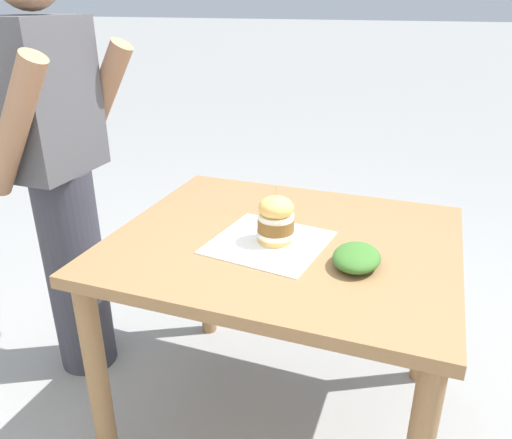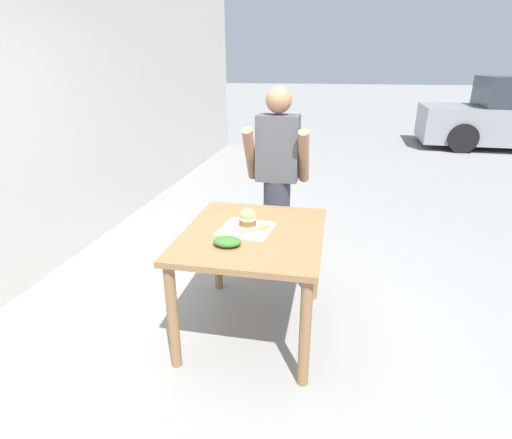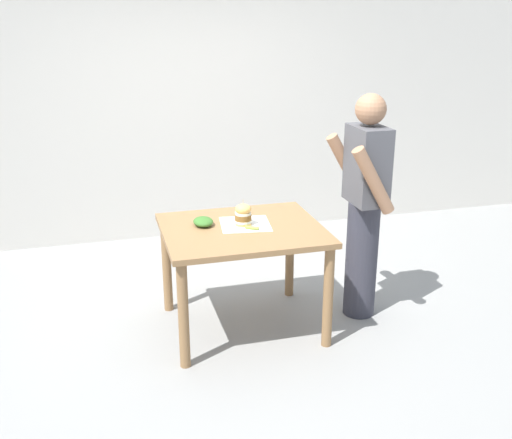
# 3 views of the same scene
# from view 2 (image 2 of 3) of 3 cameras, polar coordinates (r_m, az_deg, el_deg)

# --- Properties ---
(ground_plane) EXTENTS (80.00, 80.00, 0.00)m
(ground_plane) POSITION_cam_2_polar(r_m,az_deg,el_deg) (3.13, -0.37, -15.05)
(ground_plane) COLOR gray
(patio_table) EXTENTS (0.95, 1.12, 0.78)m
(patio_table) POSITION_cam_2_polar(r_m,az_deg,el_deg) (2.79, -0.40, -4.00)
(patio_table) COLOR olive
(patio_table) RESTS_ON ground
(serving_paper) EXTENTS (0.39, 0.39, 0.00)m
(serving_paper) POSITION_cam_2_polar(r_m,az_deg,el_deg) (2.78, -1.41, -1.32)
(serving_paper) COLOR white
(serving_paper) RESTS_ON patio_table
(sandwich) EXTENTS (0.12, 0.12, 0.19)m
(sandwich) POSITION_cam_2_polar(r_m,az_deg,el_deg) (2.73, -1.19, 0.03)
(sandwich) COLOR #E5B25B
(sandwich) RESTS_ON serving_paper
(pickle_spear) EXTENTS (0.08, 0.09, 0.02)m
(pickle_spear) POSITION_cam_2_polar(r_m,az_deg,el_deg) (2.77, 1.18, -1.10)
(pickle_spear) COLOR #8EA83D
(pickle_spear) RESTS_ON serving_paper
(side_salad) EXTENTS (0.18, 0.14, 0.06)m
(side_salad) POSITION_cam_2_polar(r_m,az_deg,el_deg) (2.52, -4.13, -3.15)
(side_salad) COLOR #386B28
(side_salad) RESTS_ON patio_table
(diner_across_table) EXTENTS (0.55, 0.35, 1.69)m
(diner_across_table) POSITION_cam_2_polar(r_m,az_deg,el_deg) (3.55, 3.04, 5.44)
(diner_across_table) COLOR #33333D
(diner_across_table) RESTS_ON ground
(parked_car_near_curb) EXTENTS (4.22, 1.88, 1.60)m
(parked_car_near_curb) POSITION_cam_2_polar(r_m,az_deg,el_deg) (13.14, -28.60, 13.91)
(parked_car_near_curb) COLOR navy
(parked_car_near_curb) RESTS_ON ground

